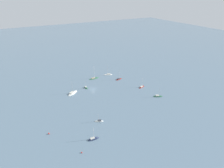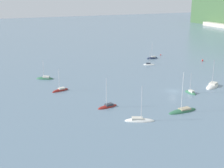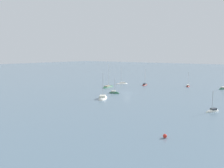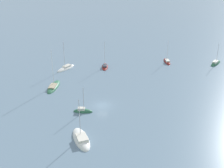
# 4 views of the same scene
# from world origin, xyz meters

# --- Properties ---
(ground_plane) EXTENTS (600.00, 600.00, 0.00)m
(ground_plane) POSITION_xyz_m (0.00, 0.00, 0.00)
(ground_plane) COLOR slate
(sailboat_0) EXTENTS (2.96, 8.88, 11.53)m
(sailboat_0) POSITION_xyz_m (15.70, -7.52, 0.08)
(sailboat_0) COLOR #2D6647
(sailboat_0) RESTS_ON ground_plane
(sailboat_1) EXTENTS (3.02, 6.39, 8.91)m
(sailboat_1) POSITION_xyz_m (4.84, -24.67, 0.11)
(sailboat_1) COLOR maroon
(sailboat_1) RESTS_ON ground_plane
(sailboat_2) EXTENTS (4.78, 2.01, 7.25)m
(sailboat_2) POSITION_xyz_m (3.89, 3.88, 0.11)
(sailboat_2) COLOR #2D6647
(sailboat_2) RESTS_ON ground_plane
(sailboat_3) EXTENTS (5.04, 7.67, 9.73)m
(sailboat_3) POSITION_xyz_m (16.74, -21.08, 0.09)
(sailboat_3) COLOR white
(sailboat_3) RESTS_ON ground_plane
(sailboat_4) EXTENTS (4.60, 6.54, 7.74)m
(sailboat_4) POSITION_xyz_m (-30.45, -34.79, 0.10)
(sailboat_4) COLOR #2D6647
(sailboat_4) RESTS_ON ground_plane
(sailboat_5) EXTENTS (7.04, 8.95, 10.16)m
(sailboat_5) POSITION_xyz_m (1.05, 14.92, 0.09)
(sailboat_5) COLOR white
(sailboat_5) RESTS_ON ground_plane
(sailboat_6) EXTENTS (1.84, 5.69, 8.43)m
(sailboat_6) POSITION_xyz_m (-45.59, 19.00, 0.09)
(sailboat_6) COLOR #232D4C
(sailboat_6) RESTS_ON ground_plane
(sailboat_7) EXTENTS (3.50, 5.10, 6.40)m
(sailboat_7) POSITION_xyz_m (-34.87, 11.12, 0.10)
(sailboat_7) COLOR white
(sailboat_7) RESTS_ON ground_plane
(sailboat_8) EXTENTS (3.29, 6.05, 7.86)m
(sailboat_8) POSITION_xyz_m (-14.60, -33.05, 0.10)
(sailboat_8) COLOR maroon
(sailboat_8) RESTS_ON ground_plane
(mooring_buoy_0) EXTENTS (0.57, 0.57, 0.57)m
(mooring_buoy_0) POSITION_xyz_m (-50.58, 26.65, 0.28)
(mooring_buoy_0) COLOR red
(mooring_buoy_0) RESTS_ON ground_plane
(mooring_buoy_1) EXTENTS (0.77, 0.77, 0.77)m
(mooring_buoy_1) POSITION_xyz_m (-31.74, 37.17, 0.38)
(mooring_buoy_1) COLOR red
(mooring_buoy_1) RESTS_ON ground_plane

